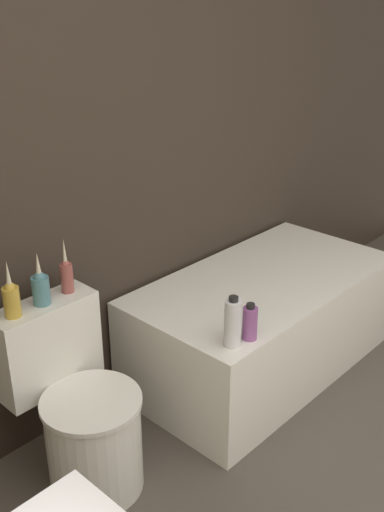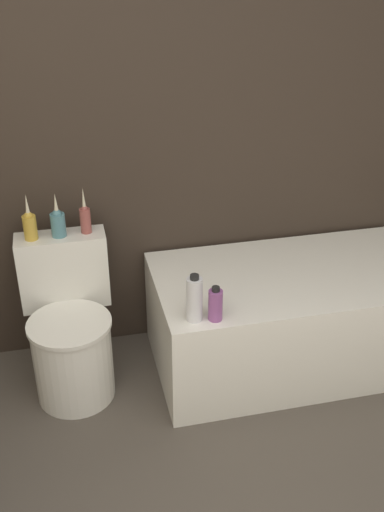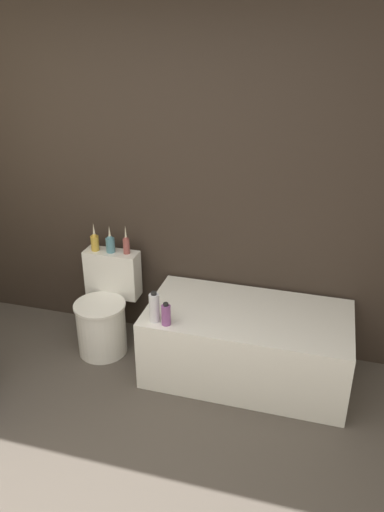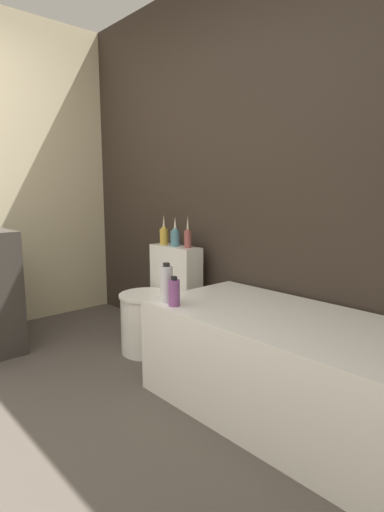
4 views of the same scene
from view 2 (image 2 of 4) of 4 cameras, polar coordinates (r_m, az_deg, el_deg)
name	(u,v)px [view 2 (image 2 of 4)]	position (r m, az deg, el deg)	size (l,w,h in m)	color
wall_back_tiled	(118,106)	(2.92, -7.05, 13.99)	(6.40, 0.06, 2.60)	#332821
bathtub	(294,316)	(3.16, 9.65, -5.63)	(1.43, 0.75, 0.53)	white
toilet	(70,332)	(2.98, -11.51, -7.07)	(0.43, 0.55, 0.75)	white
vase_gold	(30,224)	(2.89, -15.21, 2.93)	(0.06, 0.06, 0.23)	gold
vase_silver	(58,222)	(2.89, -12.66, 3.20)	(0.07, 0.07, 0.22)	teal
vase_bronze	(85,218)	(2.90, -10.13, 3.61)	(0.05, 0.05, 0.23)	#994C47
shampoo_bottle_tall	(194,299)	(2.57, 0.23, -4.11)	(0.07, 0.07, 0.22)	silver
shampoo_bottle_short	(215,305)	(2.59, 2.25, -4.65)	(0.06, 0.06, 0.16)	#8C4C8C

